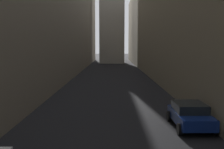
% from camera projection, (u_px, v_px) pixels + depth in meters
% --- Properties ---
extents(ground_plane, '(264.00, 264.00, 0.00)m').
position_uv_depth(ground_plane, '(113.00, 79.00, 38.89)').
color(ground_plane, black).
extents(building_block_right, '(15.91, 108.00, 18.22)m').
position_uv_depth(building_block_right, '(208.00, 14.00, 39.93)').
color(building_block_right, gray).
rests_on(building_block_right, ground).
extents(parked_car_right_far, '(2.01, 3.98, 1.38)m').
position_uv_depth(parked_car_right_far, '(191.00, 115.00, 15.81)').
color(parked_car_right_far, navy).
rests_on(parked_car_right_far, ground).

